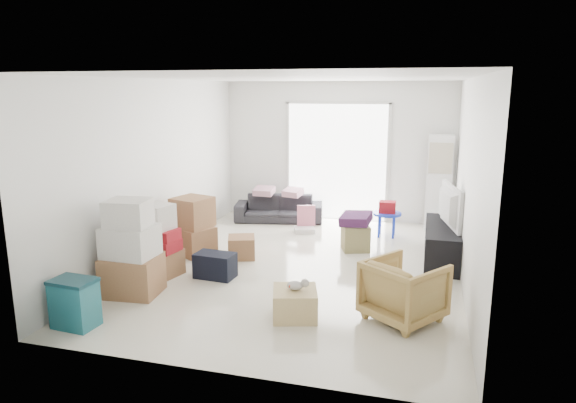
# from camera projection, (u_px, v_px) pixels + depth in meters

# --- Properties ---
(room_shell) EXTENTS (4.98, 6.48, 3.18)m
(room_shell) POSITION_uv_depth(u_px,v_px,m) (300.00, 176.00, 7.25)
(room_shell) COLOR beige
(room_shell) RESTS_ON ground
(sliding_door) EXTENTS (2.10, 0.04, 2.33)m
(sliding_door) POSITION_uv_depth(u_px,v_px,m) (337.00, 157.00, 10.08)
(sliding_door) COLOR white
(sliding_door) RESTS_ON room_shell
(ac_tower) EXTENTS (0.45, 0.30, 1.75)m
(ac_tower) POSITION_uv_depth(u_px,v_px,m) (439.00, 183.00, 9.35)
(ac_tower) COLOR white
(ac_tower) RESTS_ON room_shell
(tv_console) EXTENTS (0.49, 1.62, 0.54)m
(tv_console) POSITION_uv_depth(u_px,v_px,m) (442.00, 243.00, 7.76)
(tv_console) COLOR black
(tv_console) RESTS_ON room_shell
(television) EXTENTS (0.82, 1.18, 0.14)m
(television) POSITION_uv_depth(u_px,v_px,m) (443.00, 221.00, 7.69)
(television) COLOR black
(television) RESTS_ON tv_console
(sofa) EXTENTS (1.76, 0.82, 0.66)m
(sofa) POSITION_uv_depth(u_px,v_px,m) (279.00, 204.00, 10.09)
(sofa) COLOR #252429
(sofa) RESTS_ON room_shell
(pillow_left) EXTENTS (0.35, 0.29, 0.11)m
(pillow_left) POSITION_uv_depth(u_px,v_px,m) (264.00, 184.00, 10.08)
(pillow_left) COLOR #BB8996
(pillow_left) RESTS_ON sofa
(pillow_right) EXTENTS (0.46, 0.41, 0.13)m
(pillow_right) POSITION_uv_depth(u_px,v_px,m) (293.00, 185.00, 9.95)
(pillow_right) COLOR #BB8996
(pillow_right) RESTS_ON sofa
(armchair) EXTENTS (1.02, 1.00, 0.77)m
(armchair) POSITION_uv_depth(u_px,v_px,m) (404.00, 288.00, 5.72)
(armchair) COLOR #A88C4B
(armchair) RESTS_ON room_shell
(storage_bins) EXTENTS (0.50, 0.37, 0.55)m
(storage_bins) POSITION_uv_depth(u_px,v_px,m) (75.00, 303.00, 5.58)
(storage_bins) COLOR #1A5F6B
(storage_bins) RESTS_ON room_shell
(box_stack_a) EXTENTS (0.72, 0.62, 1.23)m
(box_stack_a) POSITION_uv_depth(u_px,v_px,m) (131.00, 252.00, 6.42)
(box_stack_a) COLOR olive
(box_stack_a) RESTS_ON room_shell
(box_stack_b) EXTENTS (0.60, 0.60, 1.02)m
(box_stack_b) POSITION_uv_depth(u_px,v_px,m) (159.00, 245.00, 7.09)
(box_stack_b) COLOR olive
(box_stack_b) RESTS_ON room_shell
(box_stack_c) EXTENTS (0.77, 0.73, 0.91)m
(box_stack_c) POSITION_uv_depth(u_px,v_px,m) (193.00, 227.00, 8.04)
(box_stack_c) COLOR olive
(box_stack_c) RESTS_ON room_shell
(loose_box) EXTENTS (0.52, 0.52, 0.34)m
(loose_box) POSITION_uv_depth(u_px,v_px,m) (242.00, 247.00, 7.90)
(loose_box) COLOR olive
(loose_box) RESTS_ON room_shell
(duffel_bag) EXTENTS (0.56, 0.37, 0.34)m
(duffel_bag) POSITION_uv_depth(u_px,v_px,m) (215.00, 265.00, 7.07)
(duffel_bag) COLOR black
(duffel_bag) RESTS_ON room_shell
(ottoman) EXTENTS (0.52, 0.52, 0.41)m
(ottoman) POSITION_uv_depth(u_px,v_px,m) (355.00, 238.00, 8.27)
(ottoman) COLOR #8E8852
(ottoman) RESTS_ON room_shell
(blanket) EXTENTS (0.50, 0.50, 0.14)m
(blanket) POSITION_uv_depth(u_px,v_px,m) (356.00, 221.00, 8.21)
(blanket) COLOR #3F1B44
(blanket) RESTS_ON ottoman
(kids_table) EXTENTS (0.50, 0.50, 0.63)m
(kids_table) POSITION_uv_depth(u_px,v_px,m) (387.00, 212.00, 9.00)
(kids_table) COLOR #1834D4
(kids_table) RESTS_ON room_shell
(toy_walker) EXTENTS (0.44, 0.41, 0.47)m
(toy_walker) POSITION_uv_depth(u_px,v_px,m) (305.00, 225.00, 9.35)
(toy_walker) COLOR silver
(toy_walker) RESTS_ON room_shell
(wood_crate) EXTENTS (0.61, 0.61, 0.33)m
(wood_crate) POSITION_uv_depth(u_px,v_px,m) (295.00, 303.00, 5.84)
(wood_crate) COLOR tan
(wood_crate) RESTS_ON room_shell
(plush_bunny) EXTENTS (0.25, 0.14, 0.13)m
(plush_bunny) POSITION_uv_depth(u_px,v_px,m) (298.00, 285.00, 5.79)
(plush_bunny) COLOR #B2ADA8
(plush_bunny) RESTS_ON wood_crate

